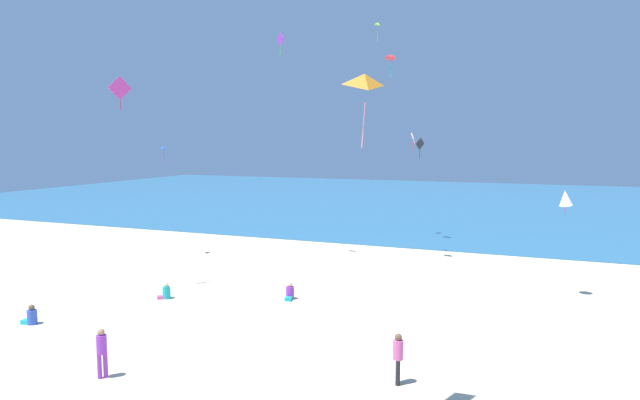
{
  "coord_description": "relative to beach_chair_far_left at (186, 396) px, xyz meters",
  "views": [
    {
      "loc": [
        7.69,
        -10.76,
        7.13
      ],
      "look_at": [
        0.0,
        8.63,
        4.87
      ],
      "focal_mm": 31.13,
      "sensor_mm": 36.0,
      "label": 1
    }
  ],
  "objects": [
    {
      "name": "ground_plane",
      "position": [
        0.96,
        8.77,
        -0.23
      ],
      "size": [
        120.0,
        120.0,
        0.0
      ],
      "primitive_type": "plane",
      "color": "beige"
    },
    {
      "name": "ocean_water",
      "position": [
        0.96,
        53.66,
        -0.21
      ],
      "size": [
        120.0,
        60.0,
        0.05
      ],
      "primitive_type": "cube",
      "color": "teal",
      "rests_on": "ground_plane"
    },
    {
      "name": "beach_chair_far_left",
      "position": [
        0.0,
        0.0,
        0.0
      ],
      "size": [
        0.84,
        0.81,
        0.51
      ],
      "rotation": [
        0.0,
        0.0,
        2.53
      ],
      "color": "white",
      "rests_on": "ground_plane"
    },
    {
      "name": "person_0",
      "position": [
        5.02,
        3.35,
        0.65
      ],
      "size": [
        0.37,
        0.37,
        1.53
      ],
      "rotation": [
        0.0,
        0.0,
        3.38
      ],
      "color": "black",
      "rests_on": "ground_plane"
    },
    {
      "name": "person_1",
      "position": [
        -3.35,
        0.5,
        0.65
      ],
      "size": [
        0.43,
        0.43,
        1.53
      ],
      "rotation": [
        0.0,
        0.0,
        5.56
      ],
      "color": "purple",
      "rests_on": "ground_plane"
    },
    {
      "name": "person_3",
      "position": [
        -1.58,
        10.13,
        0.06
      ],
      "size": [
        0.42,
        0.66,
        0.78
      ],
      "rotation": [
        0.0,
        0.0,
        4.87
      ],
      "color": "purple",
      "rests_on": "ground_plane"
    },
    {
      "name": "person_4",
      "position": [
        -6.84,
        8.14,
        0.04
      ],
      "size": [
        0.66,
        0.6,
        0.74
      ],
      "rotation": [
        0.0,
        0.0,
        3.77
      ],
      "color": "#19ADB2",
      "rests_on": "ground_plane"
    },
    {
      "name": "person_5",
      "position": [
        -9.52,
        3.32,
        0.06
      ],
      "size": [
        0.67,
        0.44,
        0.78
      ],
      "rotation": [
        0.0,
        0.0,
        3.32
      ],
      "color": "blue",
      "rests_on": "ground_plane"
    },
    {
      "name": "kite_red",
      "position": [
        0.63,
        19.1,
        11.57
      ],
      "size": [
        0.81,
        0.77,
        1.31
      ],
      "rotation": [
        0.0,
        0.0,
        2.57
      ],
      "color": "red"
    },
    {
      "name": "kite_lime",
      "position": [
        -2.17,
        26.07,
        14.89
      ],
      "size": [
        0.51,
        0.6,
        1.3
      ],
      "rotation": [
        0.0,
        0.0,
        4.38
      ],
      "color": "#99DB33"
    },
    {
      "name": "kite_white",
      "position": [
        9.78,
        14.97,
        4.32
      ],
      "size": [
        0.88,
        0.86,
        1.14
      ],
      "rotation": [
        0.0,
        0.0,
        5.3
      ],
      "color": "white"
    },
    {
      "name": "kite_purple",
      "position": [
        -5.66,
        17.85,
        12.71
      ],
      "size": [
        0.65,
        0.44,
        1.39
      ],
      "rotation": [
        0.0,
        0.0,
        2.53
      ],
      "color": "purple"
    },
    {
      "name": "kite_orange",
      "position": [
        4.76,
        0.64,
        8.3
      ],
      "size": [
        0.99,
        0.96,
        1.83
      ],
      "rotation": [
        0.0,
        0.0,
        3.83
      ],
      "color": "orange"
    },
    {
      "name": "kite_blue",
      "position": [
        -12.51,
        15.72,
        6.46
      ],
      "size": [
        0.49,
        0.54,
        0.99
      ],
      "rotation": [
        0.0,
        0.0,
        2.07
      ],
      "color": "blue"
    },
    {
      "name": "kite_black",
      "position": [
        0.8,
        26.8,
        6.62
      ],
      "size": [
        0.71,
        0.49,
        1.43
      ],
      "rotation": [
        0.0,
        0.0,
        2.76
      ],
      "color": "black"
    },
    {
      "name": "kite_magenta",
      "position": [
        -9.28,
        8.47,
        9.25
      ],
      "size": [
        0.6,
        0.93,
        1.52
      ],
      "rotation": [
        0.0,
        0.0,
        4.13
      ],
      "color": "#DB3DA8"
    },
    {
      "name": "kite_pink",
      "position": [
        1.37,
        21.85,
        6.98
      ],
      "size": [
        0.24,
        0.66,
        1.31
      ],
      "rotation": [
        0.0,
        0.0,
        5.31
      ],
      "color": "pink"
    }
  ]
}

